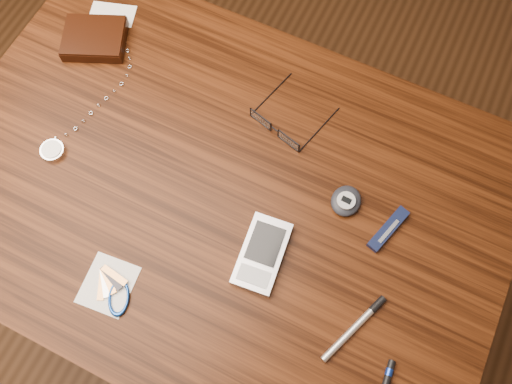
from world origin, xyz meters
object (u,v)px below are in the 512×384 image
Objects in this scene: desk at (222,208)px; pedometer at (346,201)px; pocket_watch at (56,146)px; notepad_keys at (113,290)px; silver_pen at (359,323)px; wallet_and_card at (95,38)px; eyeglasses at (277,128)px; pda_phone at (262,254)px; pocket_knife at (388,229)px.

pedometer is at bearing 19.23° from desk.
pocket_watch reaches higher than notepad_keys.
silver_pen is at bearing -19.23° from desk.
desk is 9.68× the size of notepad_keys.
wallet_and_card is (-0.35, 0.17, 0.11)m from desk.
wallet_and_card is at bearing 104.54° from pocket_watch.
eyeglasses is 1.09× the size of silver_pen.
desk is at bearing 10.51° from pocket_watch.
pda_phone is 0.22m from pocket_knife.
pedometer is at bearing -9.84° from wallet_and_card.
wallet_and_card is 0.61× the size of pocket_watch.
pedometer is (0.21, 0.07, 0.11)m from desk.
wallet_and_card is at bearing 170.22° from pocket_knife.
pda_phone is at bearing -142.66° from pocket_knife.
notepad_keys is at bearing -140.30° from pda_phone.
pda_phone is (0.47, -0.24, -0.00)m from wallet_and_card.
wallet_and_card is 1.35× the size of pda_phone.
pocket_knife reaches higher than notepad_keys.
desk is 10.78× the size of pocket_knife.
pocket_watch is at bearing -165.81° from pedometer.
pocket_watch is at bearing 175.17° from silver_pen.
wallet_and_card reaches higher than pocket_knife.
wallet_and_card is 0.71m from silver_pen.
pedometer reaches higher than silver_pen.
notepad_keys is (-0.19, -0.16, -0.01)m from pda_phone.
eyeglasses is 0.26m from pocket_knife.
pda_phone is at bearing 169.66° from silver_pen.
pda_phone is at bearing -2.35° from pocket_watch.
eyeglasses reaches higher than pda_phone.
pocket_knife is at bearing 94.44° from silver_pen.
desk is 0.34m from silver_pen.
pocket_watch is 0.60m from silver_pen.
pocket_watch is 2.83× the size of notepad_keys.
notepad_keys is (0.28, -0.40, -0.01)m from wallet_and_card.
pedometer is (0.50, 0.13, 0.00)m from pocket_watch.
pda_phone reaches higher than pocket_knife.
pedometer is (0.09, 0.14, 0.00)m from pda_phone.
eyeglasses is 0.18m from pedometer.
eyeglasses is 0.23m from pda_phone.
desk is 0.26m from notepad_keys.
desk is 0.19m from eyeglasses.
desk is 5.65× the size of wallet_and_card.
eyeglasses is 2.44× the size of pedometer.
wallet_and_card is 0.40m from eyeglasses.
desk is at bearing -168.56° from pocket_knife.
pocket_watch is 4.93× the size of pedometer.
pedometer is 0.41m from notepad_keys.
silver_pen is at bearing -4.83° from pocket_watch.
wallet_and_card is 1.71× the size of notepad_keys.
desk is at bearing -106.48° from eyeglasses.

